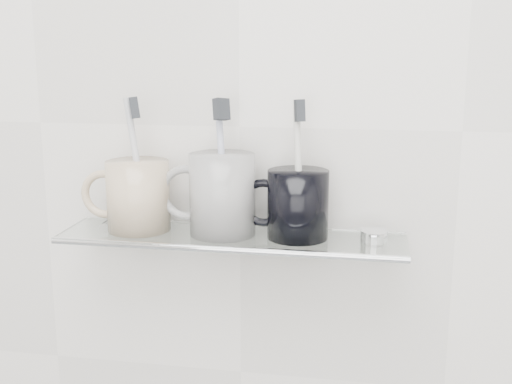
% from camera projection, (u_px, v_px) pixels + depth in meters
% --- Properties ---
extents(wall_back, '(2.50, 0.00, 2.50)m').
position_uv_depth(wall_back, '(239.00, 127.00, 0.95)').
color(wall_back, silver).
rests_on(wall_back, ground).
extents(shelf_glass, '(0.50, 0.12, 0.01)m').
position_uv_depth(shelf_glass, '(232.00, 238.00, 0.93)').
color(shelf_glass, silver).
rests_on(shelf_glass, wall_back).
extents(shelf_rail, '(0.50, 0.01, 0.01)m').
position_uv_depth(shelf_rail, '(223.00, 249.00, 0.88)').
color(shelf_rail, silver).
rests_on(shelf_rail, shelf_glass).
extents(bracket_left, '(0.02, 0.03, 0.02)m').
position_uv_depth(bracket_left, '(108.00, 229.00, 1.01)').
color(bracket_left, silver).
rests_on(bracket_left, wall_back).
extents(bracket_right, '(0.02, 0.03, 0.02)m').
position_uv_depth(bracket_right, '(378.00, 243.00, 0.94)').
color(bracket_right, silver).
rests_on(bracket_right, wall_back).
extents(mug_left, '(0.10, 0.10, 0.10)m').
position_uv_depth(mug_left, '(138.00, 196.00, 0.95)').
color(mug_left, beige).
rests_on(mug_left, shelf_glass).
extents(mug_left_handle, '(0.07, 0.01, 0.07)m').
position_uv_depth(mug_left_handle, '(105.00, 194.00, 0.95)').
color(mug_left_handle, beige).
rests_on(mug_left_handle, mug_left).
extents(toothbrush_left, '(0.04, 0.03, 0.19)m').
position_uv_depth(toothbrush_left, '(137.00, 163.00, 0.93)').
color(toothbrush_left, '#B8B9BC').
rests_on(toothbrush_left, mug_left).
extents(bristles_left, '(0.02, 0.03, 0.03)m').
position_uv_depth(bristles_left, '(135.00, 108.00, 0.92)').
color(bristles_left, '#25282C').
rests_on(bristles_left, toothbrush_left).
extents(mug_center, '(0.11, 0.11, 0.12)m').
position_uv_depth(mug_center, '(222.00, 194.00, 0.92)').
color(mug_center, white).
rests_on(mug_center, shelf_glass).
extents(mug_center_handle, '(0.08, 0.01, 0.08)m').
position_uv_depth(mug_center_handle, '(186.00, 193.00, 0.93)').
color(mug_center_handle, white).
rests_on(mug_center_handle, mug_center).
extents(toothbrush_center, '(0.03, 0.05, 0.19)m').
position_uv_depth(toothbrush_center, '(222.00, 166.00, 0.91)').
color(toothbrush_center, '#A1AACE').
rests_on(toothbrush_center, mug_center).
extents(bristles_center, '(0.03, 0.03, 0.03)m').
position_uv_depth(bristles_center, '(221.00, 109.00, 0.90)').
color(bristles_center, '#25282C').
rests_on(bristles_center, toothbrush_center).
extents(mug_right, '(0.11, 0.11, 0.10)m').
position_uv_depth(mug_right, '(298.00, 204.00, 0.91)').
color(mug_right, black).
rests_on(mug_right, shelf_glass).
extents(mug_right_handle, '(0.07, 0.01, 0.07)m').
position_uv_depth(mug_right_handle, '(263.00, 203.00, 0.91)').
color(mug_right_handle, black).
rests_on(mug_right_handle, mug_right).
extents(toothbrush_right, '(0.02, 0.03, 0.19)m').
position_uv_depth(toothbrush_right, '(298.00, 168.00, 0.89)').
color(toothbrush_right, silver).
rests_on(toothbrush_right, mug_right).
extents(bristles_right, '(0.02, 0.03, 0.03)m').
position_uv_depth(bristles_right, '(299.00, 111.00, 0.88)').
color(bristles_right, '#25282C').
rests_on(bristles_right, toothbrush_right).
extents(chrome_cap, '(0.04, 0.04, 0.02)m').
position_uv_depth(chrome_cap, '(374.00, 236.00, 0.90)').
color(chrome_cap, silver).
rests_on(chrome_cap, shelf_glass).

